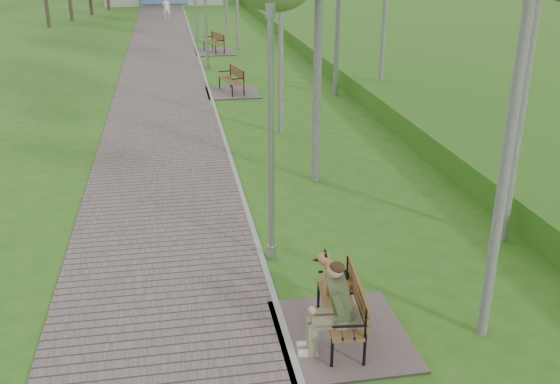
# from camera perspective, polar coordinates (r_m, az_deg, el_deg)

# --- Properties ---
(ground) EXTENTS (120.00, 120.00, 0.00)m
(ground) POSITION_cam_1_polar(r_m,az_deg,el_deg) (9.51, 0.28, -12.23)
(ground) COLOR #316918
(ground) RESTS_ON ground
(walkway) EXTENTS (3.50, 67.00, 0.04)m
(walkway) POSITION_cam_1_polar(r_m,az_deg,el_deg) (29.71, -10.71, 11.41)
(walkway) COLOR #635550
(walkway) RESTS_ON ground
(kerb) EXTENTS (0.10, 67.00, 0.05)m
(kerb) POSITION_cam_1_polar(r_m,az_deg,el_deg) (29.74, -7.28, 11.63)
(kerb) COLOR #999993
(kerb) RESTS_ON ground
(embankment) EXTENTS (14.00, 70.00, 1.60)m
(embankment) POSITION_cam_1_polar(r_m,az_deg,el_deg) (31.25, 15.89, 11.44)
(embankment) COLOR #4D8329
(embankment) RESTS_ON ground
(bench_main) EXTENTS (1.87, 2.08, 1.63)m
(bench_main) POSITION_cam_1_polar(r_m,az_deg,el_deg) (9.05, 5.26, -10.82)
(bench_main) COLOR #635550
(bench_main) RESTS_ON ground
(bench_second) EXTENTS (1.93, 2.15, 1.19)m
(bench_second) POSITION_cam_1_polar(r_m,az_deg,el_deg) (23.66, -4.45, 9.52)
(bench_second) COLOR #635550
(bench_second) RESTS_ON ground
(bench_third) EXTENTS (1.96, 2.18, 1.20)m
(bench_third) POSITION_cam_1_polar(r_m,az_deg,el_deg) (32.56, -6.05, 12.95)
(bench_third) COLOR #635550
(bench_third) RESTS_ON ground
(lamp_post_near) EXTENTS (0.17, 0.17, 4.44)m
(lamp_post_near) POSITION_cam_1_polar(r_m,az_deg,el_deg) (10.52, -0.81, 3.91)
(lamp_post_near) COLOR #919499
(lamp_post_near) RESTS_ON ground
(lamp_post_second) EXTENTS (0.19, 0.19, 4.91)m
(lamp_post_second) POSITION_cam_1_polar(r_m,az_deg,el_deg) (28.12, -6.81, 15.73)
(lamp_post_second) COLOR #919499
(lamp_post_second) RESTS_ON ground
(pedestrian_near) EXTENTS (0.57, 0.38, 1.56)m
(pedestrian_near) POSITION_cam_1_polar(r_m,az_deg,el_deg) (47.32, -10.35, 16.25)
(pedestrian_near) COLOR white
(pedestrian_near) RESTS_ON ground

